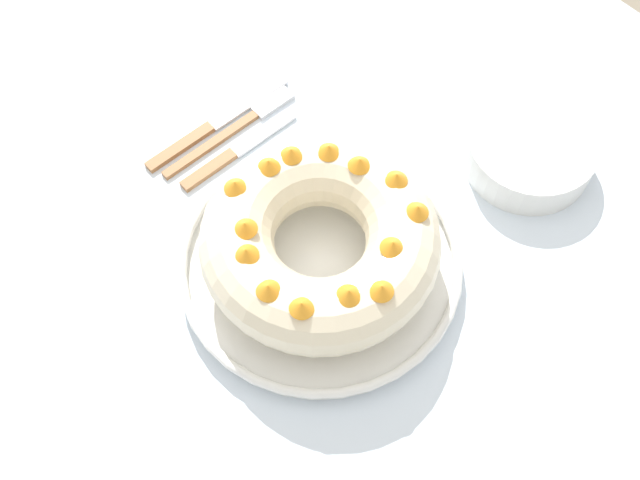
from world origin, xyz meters
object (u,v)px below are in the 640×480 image
(fork, at_px, (239,126))
(cake_knife, at_px, (232,154))
(bundt_cake, at_px, (320,240))
(side_bowl, at_px, (529,151))
(serving_knife, at_px, (209,128))
(serving_dish, at_px, (320,263))

(fork, relative_size, cake_knife, 1.16)
(bundt_cake, relative_size, side_bowl, 1.65)
(bundt_cake, xyz_separation_m, side_bowl, (0.06, 0.31, -0.05))
(fork, xyz_separation_m, cake_knife, (0.03, -0.04, 0.00))
(bundt_cake, bearing_deg, serving_knife, 174.04)
(fork, bearing_deg, side_bowl, 38.31)
(bundt_cake, distance_m, side_bowl, 0.32)
(bundt_cake, xyz_separation_m, fork, (-0.24, 0.06, -0.07))
(cake_knife, height_order, side_bowl, side_bowl)
(serving_dish, xyz_separation_m, bundt_cake, (0.00, -0.00, 0.06))
(fork, bearing_deg, serving_knife, -127.72)
(cake_knife, bearing_deg, bundt_cake, -7.58)
(serving_knife, bearing_deg, fork, 55.22)
(serving_dish, xyz_separation_m, side_bowl, (0.06, 0.31, 0.01))
(serving_dish, relative_size, bundt_cake, 1.24)
(serving_knife, bearing_deg, cake_knife, -2.81)
(bundt_cake, distance_m, serving_knife, 0.27)
(bundt_cake, xyz_separation_m, serving_knife, (-0.26, 0.03, -0.07))
(fork, distance_m, side_bowl, 0.39)
(bundt_cake, xyz_separation_m, cake_knife, (-0.21, 0.02, -0.07))
(serving_dish, relative_size, cake_knife, 1.85)
(bundt_cake, relative_size, cake_knife, 1.50)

